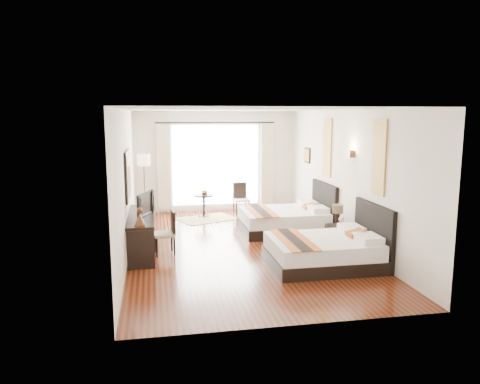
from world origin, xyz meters
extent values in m
cube|color=#38100A|center=(0.00, 0.00, -0.01)|extent=(4.50, 7.50, 0.01)
cube|color=white|center=(0.00, 0.00, 2.79)|extent=(4.50, 7.50, 0.02)
cube|color=silver|center=(2.25, 0.00, 1.40)|extent=(0.01, 7.50, 2.80)
cube|color=silver|center=(-2.25, 0.00, 1.40)|extent=(0.01, 7.50, 2.80)
cube|color=silver|center=(0.00, 3.75, 1.40)|extent=(4.50, 0.01, 2.80)
cube|color=silver|center=(0.00, -3.75, 1.40)|extent=(4.50, 0.01, 2.80)
cube|color=white|center=(0.00, 3.73, 1.30)|extent=(2.40, 0.02, 2.20)
cube|color=white|center=(0.00, 3.67, 1.30)|extent=(2.30, 0.02, 2.10)
cube|color=beige|center=(-1.45, 3.63, 1.28)|extent=(0.35, 0.14, 2.35)
cube|color=beige|center=(1.45, 3.63, 1.28)|extent=(0.35, 0.14, 2.35)
cube|color=brown|center=(2.23, -1.51, 1.95)|extent=(0.03, 0.50, 1.35)
cube|color=brown|center=(2.23, 1.02, 1.95)|extent=(0.03, 0.50, 1.35)
cube|color=#472819|center=(2.19, -0.40, 1.92)|extent=(0.10, 0.14, 0.14)
cube|color=black|center=(-2.22, -0.02, 1.55)|extent=(0.04, 1.25, 0.95)
cube|color=white|center=(-2.19, -0.02, 1.55)|extent=(0.01, 1.12, 0.82)
cube|color=black|center=(1.21, -1.51, 0.12)|extent=(1.89, 1.48, 0.23)
cube|color=white|center=(1.21, -1.51, 0.37)|extent=(1.83, 1.44, 0.28)
cube|color=black|center=(2.20, -1.51, 0.55)|extent=(0.08, 1.48, 1.11)
cube|color=#9A5118|center=(0.68, -1.51, 0.52)|extent=(0.51, 1.54, 0.02)
cube|color=black|center=(1.20, 1.02, 0.12)|extent=(1.93, 1.50, 0.24)
cube|color=white|center=(1.20, 1.02, 0.38)|extent=(1.87, 1.46, 0.28)
cube|color=black|center=(2.20, 1.02, 0.56)|extent=(0.08, 1.50, 1.13)
cube|color=#9A5118|center=(0.66, 1.02, 0.53)|extent=(0.52, 1.56, 0.02)
cube|color=black|center=(1.96, -0.40, 0.23)|extent=(0.38, 0.47, 0.45)
cylinder|color=black|center=(2.00, -0.29, 0.60)|extent=(0.10, 0.10, 0.19)
cylinder|color=#3C301C|center=(2.00, -0.29, 0.78)|extent=(0.23, 0.23, 0.17)
imported|color=black|center=(1.95, -0.59, 0.56)|extent=(0.13, 0.13, 0.12)
cube|color=black|center=(-1.99, -0.02, 0.38)|extent=(0.50, 2.20, 0.76)
imported|color=black|center=(-1.97, -0.16, 0.99)|extent=(0.38, 0.81, 0.48)
cube|color=beige|center=(-1.56, -0.25, 0.40)|extent=(0.44, 0.44, 0.05)
cube|color=black|center=(-1.38, -0.24, 0.64)|extent=(0.08, 0.37, 0.44)
cylinder|color=black|center=(-1.97, 3.25, 0.02)|extent=(0.25, 0.25, 0.03)
cylinder|color=#472819|center=(-1.97, 3.25, 0.74)|extent=(0.03, 0.03, 1.42)
cylinder|color=beige|center=(-1.97, 3.25, 1.53)|extent=(0.34, 0.34, 0.29)
cylinder|color=black|center=(-0.43, 2.98, 0.30)|extent=(0.52, 0.52, 0.60)
imported|color=#442C18|center=(-0.40, 3.01, 0.63)|extent=(0.24, 0.24, 0.05)
cube|color=beige|center=(0.60, 3.07, 0.40)|extent=(0.42, 0.42, 0.05)
cube|color=black|center=(0.59, 3.25, 0.64)|extent=(0.37, 0.07, 0.44)
cube|color=tan|center=(-0.39, 2.66, 0.01)|extent=(1.65, 1.41, 0.01)
camera|label=1|loc=(-1.73, -9.22, 2.71)|focal=35.00mm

